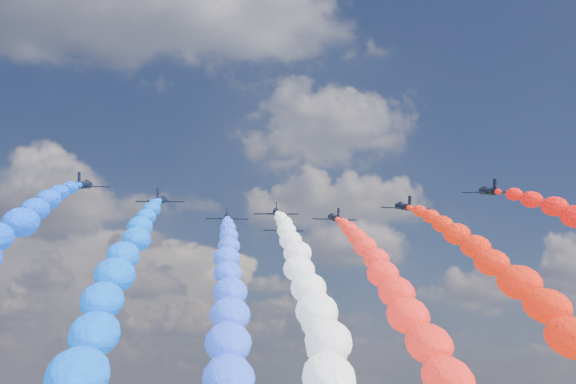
{
  "coord_description": "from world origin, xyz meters",
  "views": [
    {
      "loc": [
        -11.84,
        -134.55,
        54.37
      ],
      "look_at": [
        0.0,
        4.0,
        90.25
      ],
      "focal_mm": 48.44,
      "sensor_mm": 36.0,
      "label": 1
    }
  ],
  "objects": [
    {
      "name": "jet_4",
      "position": [
        0.98,
        28.05,
        88.25
      ],
      "size": [
        8.72,
        11.89,
        5.54
      ],
      "primitive_type": null,
      "rotation": [
        0.27,
        0.0,
        0.01
      ],
      "color": "black"
    },
    {
      "name": "jet_0",
      "position": [
        -35.38,
        -5.6,
        88.25
      ],
      "size": [
        9.01,
        12.1,
        5.54
      ],
      "primitive_type": null,
      "rotation": [
        0.27,
        0.0,
        -0.03
      ],
      "color": "black"
    },
    {
      "name": "trail_5",
      "position": [
        10.39,
        -33.6,
        65.25
      ],
      "size": [
        5.64,
        95.88,
        49.02
      ],
      "primitive_type": null,
      "color": "red"
    },
    {
      "name": "jet_3",
      "position": [
        -1.59,
        12.4,
        88.25
      ],
      "size": [
        9.3,
        12.31,
        5.54
      ],
      "primitive_type": null,
      "rotation": [
        0.27,
        0.0,
        -0.06
      ],
      "color": "black"
    },
    {
      "name": "jet_6",
      "position": [
        22.0,
        5.41,
        88.25
      ],
      "size": [
        9.19,
        12.23,
        5.54
      ],
      "primitive_type": null,
      "rotation": [
        0.27,
        0.0,
        0.05
      ],
      "color": "black"
    },
    {
      "name": "trail_1",
      "position": [
        -23.24,
        -45.73,
        65.25
      ],
      "size": [
        5.64,
        95.88,
        49.02
      ],
      "primitive_type": null,
      "color": "blue"
    },
    {
      "name": "trail_4",
      "position": [
        0.98,
        -21.79,
        65.25
      ],
      "size": [
        5.64,
        95.88,
        49.02
      ],
      "primitive_type": null,
      "color": "white"
    },
    {
      "name": "jet_7",
      "position": [
        34.02,
        -7.29,
        88.25
      ],
      "size": [
        9.34,
        12.33,
        5.54
      ],
      "primitive_type": null,
      "rotation": [
        0.27,
        0.0,
        -0.06
      ],
      "color": "black"
    },
    {
      "name": "jet_1",
      "position": [
        -23.24,
        4.11,
        88.25
      ],
      "size": [
        9.39,
        12.37,
        5.54
      ],
      "primitive_type": null,
      "rotation": [
        0.27,
        0.0,
        -0.07
      ],
      "color": "black"
    },
    {
      "name": "trail_6",
      "position": [
        22.0,
        -44.43,
        65.25
      ],
      "size": [
        5.64,
        95.88,
        49.02
      ],
      "primitive_type": null,
      "color": "red"
    },
    {
      "name": "trail_3",
      "position": [
        -1.59,
        -37.44,
        65.25
      ],
      "size": [
        5.64,
        95.88,
        49.02
      ],
      "primitive_type": null,
      "color": "white"
    },
    {
      "name": "jet_2",
      "position": [
        -11.07,
        17.5,
        88.25
      ],
      "size": [
        8.88,
        12.01,
        5.54
      ],
      "primitive_type": null,
      "rotation": [
        0.27,
        0.0,
        -0.02
      ],
      "color": "black"
    },
    {
      "name": "trail_2",
      "position": [
        -11.07,
        -32.34,
        65.25
      ],
      "size": [
        5.64,
        95.88,
        49.02
      ],
      "primitive_type": null,
      "color": "blue"
    },
    {
      "name": "jet_5",
      "position": [
        10.39,
        16.24,
        88.25
      ],
      "size": [
        9.18,
        12.23,
        5.54
      ],
      "primitive_type": null,
      "rotation": [
        0.27,
        0.0,
        0.05
      ],
      "color": "black"
    }
  ]
}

